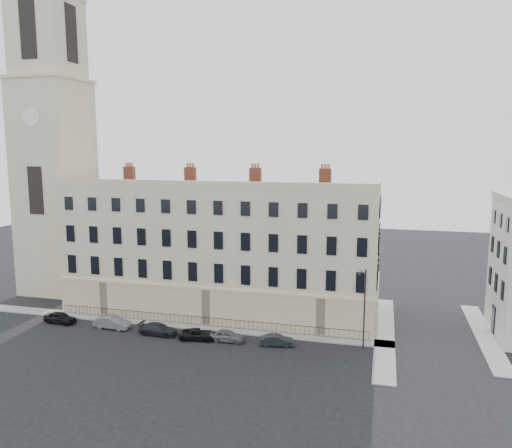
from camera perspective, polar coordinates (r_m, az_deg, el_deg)
The scene contains 14 objects.
ground at distance 49.18m, azimuth -1.38°, elevation -14.32°, with size 160.00×160.00×0.00m, color black.
terrace at distance 59.66m, azimuth -3.77°, elevation -2.70°, with size 36.22×12.22×17.00m.
church_tower at distance 71.54m, azimuth -22.10°, elevation 7.56°, with size 8.00×8.13×44.00m.
pavement_terrace at distance 56.81m, azimuth -9.89°, elevation -11.18°, with size 48.00×2.00×0.12m, color gray.
pavement_east_return at distance 54.98m, azimuth 14.48°, elevation -12.01°, with size 2.00×24.00×0.12m, color gray.
pavement_adjacent at distance 57.82m, azimuth 24.64°, elevation -11.50°, with size 2.00×20.00×0.12m, color gray.
railings at distance 55.53m, azimuth -5.90°, elevation -11.03°, with size 35.00×0.04×0.96m.
car_a at distance 60.31m, azimuth -21.48°, elevation -9.92°, with size 1.48×3.68×1.25m, color black.
car_b at distance 56.81m, azimuth -16.09°, elevation -10.75°, with size 1.40×4.01×1.32m, color slate.
car_c at distance 53.91m, azimuth -11.11°, elevation -11.70°, with size 1.68×4.13×1.20m, color black.
car_d at distance 52.08m, azimuth -6.61°, elevation -12.41°, with size 1.80×3.89×1.08m, color black.
car_e at distance 51.29m, azimuth -3.27°, elevation -12.63°, with size 1.42×3.52×1.20m, color slate.
car_f at distance 50.24m, azimuth 2.40°, elevation -13.14°, with size 1.17×3.34×1.10m, color black.
streetlamp at distance 49.21m, azimuth 12.24°, elevation -9.11°, with size 0.75×1.62×7.85m.
Camera 1 is at (12.48, -43.57, 19.10)m, focal length 35.00 mm.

